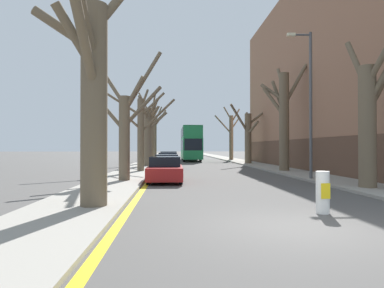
# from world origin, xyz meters

# --- Properties ---
(ground_plane) EXTENTS (300.00, 300.00, 0.00)m
(ground_plane) POSITION_xyz_m (0.00, 0.00, 0.00)
(ground_plane) COLOR #4C4947
(sidewalk_left) EXTENTS (2.83, 120.00, 0.12)m
(sidewalk_left) POSITION_xyz_m (-5.77, 50.00, 0.06)
(sidewalk_left) COLOR gray
(sidewalk_left) RESTS_ON ground
(sidewalk_right) EXTENTS (2.83, 120.00, 0.12)m
(sidewalk_right) POSITION_xyz_m (5.77, 50.00, 0.06)
(sidewalk_right) COLOR gray
(sidewalk_right) RESTS_ON ground
(building_facade_right) EXTENTS (10.08, 31.54, 15.78)m
(building_facade_right) POSITION_xyz_m (12.18, 20.41, 7.88)
(building_facade_right) COLOR #93664C
(building_facade_right) RESTS_ON ground
(kerb_line_stripe) EXTENTS (0.24, 120.00, 0.01)m
(kerb_line_stripe) POSITION_xyz_m (-4.18, 50.00, 0.00)
(kerb_line_stripe) COLOR yellow
(kerb_line_stripe) RESTS_ON ground
(street_tree_left_0) EXTENTS (3.23, 3.29, 7.49)m
(street_tree_left_0) POSITION_xyz_m (-5.23, 2.51, 3.47)
(street_tree_left_0) COLOR brown
(street_tree_left_0) RESTS_ON ground
(street_tree_left_1) EXTENTS (3.39, 2.31, 6.96)m
(street_tree_left_1) POSITION_xyz_m (-5.31, 10.54, 2.87)
(street_tree_left_1) COLOR brown
(street_tree_left_1) RESTS_ON ground
(street_tree_left_2) EXTENTS (5.72, 1.91, 6.31)m
(street_tree_left_2) POSITION_xyz_m (-5.23, 17.73, 3.20)
(street_tree_left_2) COLOR brown
(street_tree_left_2) RESTS_ON ground
(street_tree_left_3) EXTENTS (2.59, 3.46, 6.47)m
(street_tree_left_3) POSITION_xyz_m (-5.19, 24.75, 3.18)
(street_tree_left_3) COLOR brown
(street_tree_left_3) RESTS_ON ground
(street_tree_left_4) EXTENTS (2.54, 4.22, 8.24)m
(street_tree_left_4) POSITION_xyz_m (-5.33, 31.34, 3.63)
(street_tree_left_4) COLOR brown
(street_tree_left_4) RESTS_ON ground
(street_tree_left_5) EXTENTS (3.59, 2.65, 7.65)m
(street_tree_left_5) POSITION_xyz_m (-5.30, 39.43, 3.38)
(street_tree_left_5) COLOR brown
(street_tree_left_5) RESTS_ON ground
(street_tree_right_0) EXTENTS (1.91, 3.05, 6.78)m
(street_tree_right_0) POSITION_xyz_m (5.55, 6.59, 3.15)
(street_tree_right_0) COLOR brown
(street_tree_right_0) RESTS_ON ground
(street_tree_right_1) EXTENTS (3.33, 3.20, 8.39)m
(street_tree_right_1) POSITION_xyz_m (5.43, 17.53, 4.21)
(street_tree_right_1) COLOR brown
(street_tree_right_1) RESTS_ON ground
(street_tree_right_2) EXTENTS (4.43, 3.85, 6.49)m
(street_tree_right_2) POSITION_xyz_m (5.32, 29.03, 3.15)
(street_tree_right_2) COLOR brown
(street_tree_right_2) RESTS_ON ground
(street_tree_right_3) EXTENTS (3.94, 2.21, 7.70)m
(street_tree_right_3) POSITION_xyz_m (5.39, 40.29, 3.63)
(street_tree_right_3) COLOR brown
(street_tree_right_3) RESTS_ON ground
(double_decker_bus) EXTENTS (2.47, 11.75, 4.59)m
(double_decker_bus) POSITION_xyz_m (-0.36, 39.59, 2.60)
(double_decker_bus) COLOR #1E7F47
(double_decker_bus) RESTS_ON ground
(parked_car_0) EXTENTS (1.81, 3.99, 1.35)m
(parked_car_0) POSITION_xyz_m (-3.29, 10.60, 0.64)
(parked_car_0) COLOR maroon
(parked_car_0) RESTS_ON ground
(parked_car_1) EXTENTS (1.76, 4.53, 1.34)m
(parked_car_1) POSITION_xyz_m (-3.29, 16.12, 0.63)
(parked_car_1) COLOR silver
(parked_car_1) RESTS_ON ground
(parked_car_2) EXTENTS (1.75, 3.93, 1.38)m
(parked_car_2) POSITION_xyz_m (-3.29, 21.82, 0.65)
(parked_car_2) COLOR navy
(parked_car_2) RESTS_ON ground
(parked_car_3) EXTENTS (1.85, 4.33, 1.42)m
(parked_car_3) POSITION_xyz_m (-3.29, 27.61, 0.67)
(parked_car_3) COLOR #4C5156
(parked_car_3) RESTS_ON ground
(lamp_post) EXTENTS (1.40, 0.20, 8.25)m
(lamp_post) POSITION_xyz_m (4.69, 10.92, 4.59)
(lamp_post) COLOR #4C4F54
(lamp_post) RESTS_ON ground
(traffic_bollard) EXTENTS (0.37, 0.38, 1.17)m
(traffic_bollard) POSITION_xyz_m (1.28, 1.67, 0.59)
(traffic_bollard) COLOR white
(traffic_bollard) RESTS_ON ground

